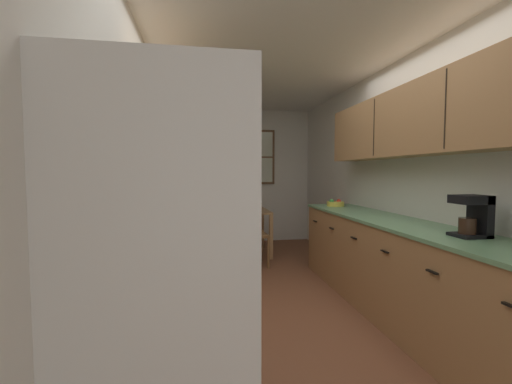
% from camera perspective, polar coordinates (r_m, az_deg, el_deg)
% --- Properties ---
extents(ground_plane, '(12.00, 12.00, 0.00)m').
position_cam_1_polar(ground_plane, '(3.98, 2.68, -16.36)').
color(ground_plane, brown).
extents(wall_left, '(0.10, 9.00, 2.55)m').
position_cam_1_polar(wall_left, '(3.70, -18.14, 2.12)').
color(wall_left, silver).
rests_on(wall_left, ground).
extents(wall_right, '(0.10, 9.00, 2.55)m').
position_cam_1_polar(wall_right, '(4.24, 20.86, 2.22)').
color(wall_right, silver).
rests_on(wall_right, ground).
extents(wall_back, '(4.40, 0.10, 2.55)m').
position_cam_1_polar(wall_back, '(6.36, -2.34, 2.79)').
color(wall_back, silver).
rests_on(wall_back, ground).
extents(ceiling_slab, '(4.40, 9.00, 0.08)m').
position_cam_1_polar(ceiling_slab, '(3.95, 2.80, 21.76)').
color(ceiling_slab, white).
extents(refrigerator, '(0.73, 0.78, 1.74)m').
position_cam_1_polar(refrigerator, '(1.52, -15.40, -15.14)').
color(refrigerator, white).
rests_on(refrigerator, ground).
extents(stove_range, '(0.66, 0.61, 1.10)m').
position_cam_1_polar(stove_range, '(2.33, -14.49, -18.84)').
color(stove_range, white).
rests_on(stove_range, ground).
extents(microwave_over_range, '(0.39, 0.60, 0.31)m').
position_cam_1_polar(microwave_over_range, '(2.18, -17.97, 10.21)').
color(microwave_over_range, black).
extents(counter_left, '(0.64, 2.05, 0.90)m').
position_cam_1_polar(counter_left, '(3.60, -12.71, -11.11)').
color(counter_left, '#A87A4C').
rests_on(counter_left, ground).
extents(upper_cabinets_left, '(0.33, 2.13, 0.67)m').
position_cam_1_polar(upper_cabinets_left, '(3.47, -15.42, 11.04)').
color(upper_cabinets_left, '#A87A4C').
extents(counter_right, '(0.64, 3.36, 0.90)m').
position_cam_1_polar(counter_right, '(3.37, 23.64, -12.30)').
color(counter_right, '#A87A4C').
rests_on(counter_right, ground).
extents(upper_cabinets_right, '(0.33, 3.04, 0.63)m').
position_cam_1_polar(upper_cabinets_right, '(3.32, 26.77, 11.16)').
color(upper_cabinets_right, '#A87A4C').
extents(dining_table, '(0.84, 0.80, 0.73)m').
position_cam_1_polar(dining_table, '(5.36, -2.33, -4.48)').
color(dining_table, '#A87F51').
rests_on(dining_table, ground).
extents(dining_chair_near, '(0.44, 0.44, 0.90)m').
position_cam_1_polar(dining_chair_near, '(4.79, -0.81, -6.76)').
color(dining_chair_near, brown).
rests_on(dining_chair_near, ground).
extents(dining_chair_far, '(0.45, 0.45, 0.90)m').
position_cam_1_polar(dining_chair_far, '(5.97, -3.25, -4.73)').
color(dining_chair_far, brown).
rests_on(dining_chair_far, ground).
extents(pendant_light, '(0.33, 0.33, 0.68)m').
position_cam_1_polar(pendant_light, '(5.34, -2.36, 9.64)').
color(pendant_light, black).
extents(back_window, '(0.86, 0.05, 1.05)m').
position_cam_1_polar(back_window, '(6.32, -0.60, 6.12)').
color(back_window, brown).
extents(trash_bin, '(0.32, 0.32, 0.57)m').
position_cam_1_polar(trash_bin, '(4.89, -8.27, -9.18)').
color(trash_bin, white).
rests_on(trash_bin, ground).
extents(storage_canister, '(0.13, 0.13, 0.21)m').
position_cam_1_polar(storage_canister, '(2.77, -13.72, -3.80)').
color(storage_canister, '#D84C19').
rests_on(storage_canister, counter_left).
extents(dish_towel, '(0.02, 0.16, 0.24)m').
position_cam_1_polar(dish_towel, '(2.46, -5.54, -16.82)').
color(dish_towel, silver).
extents(coffee_maker, '(0.22, 0.18, 0.29)m').
position_cam_1_polar(coffee_maker, '(2.74, 33.80, -3.35)').
color(coffee_maker, black).
rests_on(coffee_maker, counter_right).
extents(fruit_bowl, '(0.23, 0.23, 0.09)m').
position_cam_1_polar(fruit_bowl, '(4.47, 13.72, -1.95)').
color(fruit_bowl, '#E5D14C').
rests_on(fruit_bowl, counter_right).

